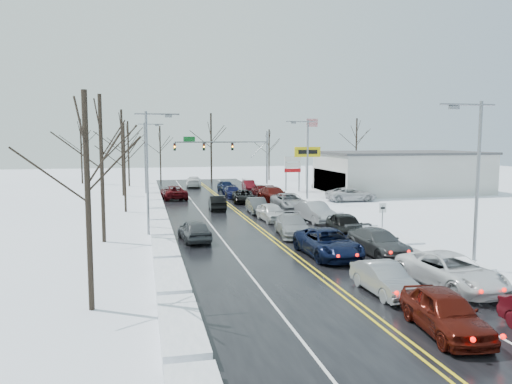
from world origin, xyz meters
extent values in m
plane|color=white|center=(0.00, 0.00, 0.00)|extent=(160.00, 160.00, 0.00)
cube|color=black|center=(0.00, 2.00, 0.01)|extent=(14.00, 84.00, 0.01)
cube|color=white|center=(-7.60, 2.00, 0.00)|extent=(1.51, 72.00, 0.57)
cube|color=white|center=(7.60, 2.00, 0.00)|extent=(1.51, 72.00, 0.57)
cylinder|color=slate|center=(8.50, 28.00, 4.00)|extent=(0.24, 0.24, 8.00)
cylinder|color=slate|center=(2.00, 28.00, 6.50)|extent=(13.00, 0.18, 0.18)
cylinder|color=slate|center=(7.30, 28.00, 5.40)|extent=(2.33, 0.10, 2.33)
cube|color=#0C591E|center=(-2.50, 28.00, 6.90)|extent=(1.60, 0.08, 0.70)
cube|color=black|center=(3.50, 28.00, 5.85)|extent=(0.32, 0.25, 1.05)
sphere|color=#3F0705|center=(3.50, 27.84, 6.15)|extent=(0.20, 0.20, 0.20)
sphere|color=orange|center=(3.50, 27.84, 5.85)|extent=(0.22, 0.22, 0.22)
sphere|color=black|center=(3.50, 27.84, 5.55)|extent=(0.20, 0.20, 0.20)
cube|color=black|center=(-0.50, 28.00, 5.85)|extent=(0.32, 0.25, 1.05)
sphere|color=#3F0705|center=(-0.50, 27.84, 6.15)|extent=(0.20, 0.20, 0.20)
sphere|color=orange|center=(-0.50, 27.84, 5.85)|extent=(0.22, 0.22, 0.22)
sphere|color=black|center=(-0.50, 27.84, 5.55)|extent=(0.20, 0.20, 0.20)
cube|color=black|center=(-4.50, 28.00, 5.85)|extent=(0.32, 0.25, 1.05)
sphere|color=#3F0705|center=(-4.50, 27.84, 6.15)|extent=(0.20, 0.20, 0.20)
sphere|color=orange|center=(-4.50, 27.84, 5.85)|extent=(0.22, 0.22, 0.22)
sphere|color=black|center=(-4.50, 27.84, 5.55)|extent=(0.20, 0.20, 0.20)
cylinder|color=slate|center=(10.50, 16.00, 2.80)|extent=(0.20, 0.20, 5.60)
cube|color=yellow|center=(10.50, 16.00, 5.40)|extent=(3.20, 0.30, 1.20)
cube|color=black|center=(10.50, 15.83, 5.40)|extent=(2.40, 0.04, 0.50)
cylinder|color=slate|center=(9.60, 22.00, 2.00)|extent=(0.16, 0.16, 4.00)
cylinder|color=slate|center=(11.40, 22.00, 2.00)|extent=(0.16, 0.16, 4.00)
cube|color=white|center=(10.50, 22.00, 4.30)|extent=(2.20, 0.22, 0.70)
cube|color=white|center=(10.50, 22.00, 3.50)|extent=(2.20, 0.22, 0.70)
cube|color=#B30D12|center=(10.50, 22.00, 2.80)|extent=(2.20, 0.22, 0.50)
cylinder|color=slate|center=(8.20, -8.00, 1.10)|extent=(0.08, 0.08, 2.20)
cube|color=white|center=(8.20, -8.00, 2.00)|extent=(0.55, 0.05, 0.70)
cube|color=black|center=(8.20, -8.04, 2.00)|extent=(0.35, 0.02, 0.15)
cylinder|color=silver|center=(15.00, 30.00, 5.00)|extent=(0.14, 0.14, 10.00)
cube|color=beige|center=(24.00, 18.00, 2.50)|extent=(20.00, 12.00, 5.00)
cube|color=#262628|center=(14.05, 18.00, 1.60)|extent=(0.10, 11.00, 2.80)
cube|color=#3F3F42|center=(24.00, 18.00, 5.15)|extent=(20.40, 12.40, 0.30)
cylinder|color=slate|center=(8.50, -18.00, 4.50)|extent=(0.18, 0.18, 9.00)
cylinder|color=slate|center=(7.70, -18.00, 8.80)|extent=(3.20, 0.12, 0.12)
cube|color=slate|center=(6.90, -18.00, 8.65)|extent=(0.50, 0.25, 0.18)
cylinder|color=slate|center=(8.50, 10.00, 4.50)|extent=(0.18, 0.18, 9.00)
cylinder|color=slate|center=(7.70, 10.00, 8.80)|extent=(3.20, 0.12, 0.12)
cube|color=slate|center=(6.90, 10.00, 8.65)|extent=(0.50, 0.25, 0.18)
cylinder|color=slate|center=(-8.50, -4.00, 4.50)|extent=(0.18, 0.18, 9.00)
cylinder|color=slate|center=(-7.70, -4.00, 8.80)|extent=(3.20, 0.12, 0.12)
cube|color=slate|center=(-6.90, -4.00, 8.65)|extent=(0.50, 0.25, 0.18)
cylinder|color=slate|center=(-8.50, 24.00, 4.50)|extent=(0.18, 0.18, 9.00)
cylinder|color=slate|center=(-7.70, 24.00, 8.80)|extent=(3.20, 0.12, 0.12)
cube|color=slate|center=(-6.90, 24.00, 8.65)|extent=(0.50, 0.25, 0.18)
cylinder|color=#2D231C|center=(-11.00, -20.00, 4.50)|extent=(0.24, 0.24, 9.00)
cylinder|color=#2D231C|center=(-11.50, -6.00, 5.00)|extent=(0.27, 0.27, 10.00)
cylinder|color=#2D231C|center=(-10.50, 8.00, 4.25)|extent=(0.23, 0.23, 8.50)
cylinder|color=#2D231C|center=(-11.20, 22.00, 5.25)|extent=(0.28, 0.28, 10.50)
cylinder|color=#2D231C|center=(-10.80, 34.00, 4.75)|extent=(0.25, 0.25, 9.50)
cylinder|color=#2D231C|center=(-18.00, 40.00, 5.00)|extent=(0.27, 0.27, 10.00)
cylinder|color=#2D231C|center=(-6.00, 41.00, 4.50)|extent=(0.24, 0.24, 9.00)
cylinder|color=#2D231C|center=(2.00, 39.00, 5.50)|extent=(0.29, 0.29, 11.00)
cylinder|color=#2D231C|center=(12.00, 40.50, 4.25)|extent=(0.23, 0.23, 8.50)
cylinder|color=#2D231C|center=(28.00, 41.00, 5.25)|extent=(0.28, 0.28, 10.50)
imported|color=#471009|center=(1.81, -25.47, 0.00)|extent=(2.39, 4.86, 1.59)
imported|color=gray|center=(1.82, -20.76, 0.00)|extent=(1.60, 4.33, 1.42)
imported|color=black|center=(1.92, -13.41, 0.00)|extent=(2.91, 5.99, 1.64)
imported|color=gray|center=(1.70, -6.81, 0.00)|extent=(2.72, 5.45, 1.52)
imported|color=silver|center=(1.85, -0.27, 0.00)|extent=(2.08, 4.58, 1.52)
imported|color=#3F4244|center=(1.64, 4.41, 0.00)|extent=(1.65, 4.41, 1.44)
imported|color=black|center=(1.89, 12.29, 0.00)|extent=(2.81, 5.11, 1.36)
imported|color=black|center=(1.58, 17.18, 0.00)|extent=(1.89, 4.59, 1.33)
imported|color=black|center=(1.82, 23.35, 0.00)|extent=(2.09, 4.51, 1.50)
imported|color=white|center=(5.33, -20.61, 0.00)|extent=(3.34, 6.11, 1.62)
imported|color=#3B3E40|center=(5.10, -13.59, 0.00)|extent=(2.62, 5.45, 1.53)
imported|color=black|center=(5.21, -8.30, 0.00)|extent=(2.61, 5.25, 1.72)
imported|color=#9A9CA2|center=(5.38, -1.41, 0.00)|extent=(2.30, 5.23, 1.67)
imported|color=#96989D|center=(5.23, 5.72, 0.00)|extent=(2.72, 5.89, 1.63)
imported|color=#470D09|center=(5.23, 11.85, 0.00)|extent=(2.95, 5.97, 1.67)
imported|color=#45090B|center=(5.34, 18.25, 0.00)|extent=(1.87, 4.02, 1.33)
imported|color=#500A12|center=(5.14, 24.64, 0.00)|extent=(1.61, 4.16, 1.35)
imported|color=black|center=(-1.73, 7.34, 0.00)|extent=(1.78, 4.44, 1.43)
imported|color=#4D0A0E|center=(-5.36, 17.24, 0.00)|extent=(3.08, 5.85, 1.57)
imported|color=white|center=(-1.69, 30.73, 0.00)|extent=(2.74, 5.52, 1.54)
imported|color=#424447|center=(-5.43, -7.09, 0.00)|extent=(2.22, 4.61, 1.52)
imported|color=silver|center=(13.89, 10.71, 0.00)|extent=(5.59, 2.62, 1.54)
imported|color=silver|center=(17.09, 14.51, 0.00)|extent=(2.65, 5.50, 1.55)
imported|color=black|center=(15.08, 22.57, 0.00)|extent=(2.35, 4.66, 1.52)
camera|label=1|loc=(-8.79, -41.05, 7.10)|focal=35.00mm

